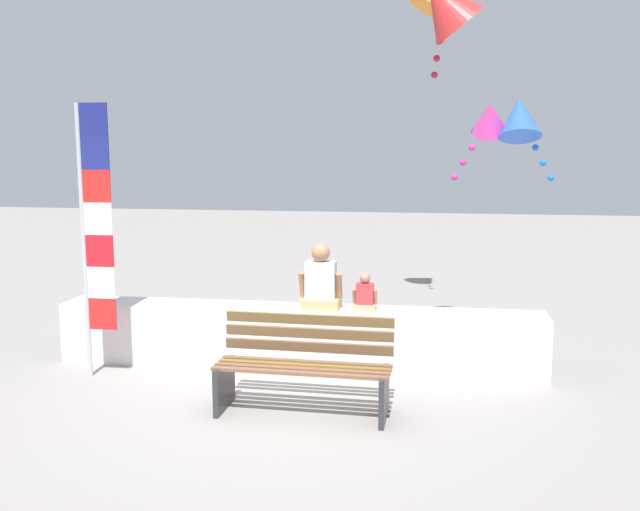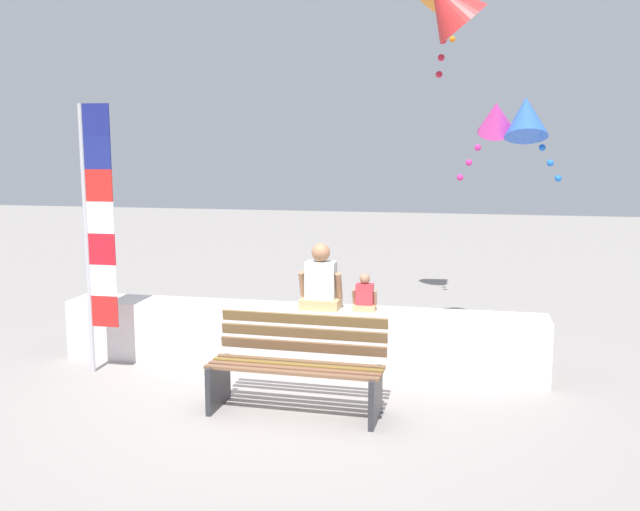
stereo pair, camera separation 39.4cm
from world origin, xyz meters
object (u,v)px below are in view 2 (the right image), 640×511
(flag_banner, at_px, (95,227))
(kite_magenta, at_px, (495,118))
(person_child, at_px, (365,296))
(kite_blue, at_px, (526,117))
(park_bench, at_px, (297,368))
(person_adult, at_px, (321,283))
(kite_red, at_px, (448,4))

(flag_banner, relative_size, kite_magenta, 2.81)
(person_child, xyz_separation_m, kite_magenta, (1.38, 1.26, 1.96))
(kite_magenta, xyz_separation_m, kite_blue, (0.35, -0.03, 0.01))
(person_child, bearing_deg, park_bench, -108.64)
(flag_banner, bearing_deg, kite_magenta, 24.66)
(person_adult, height_order, person_child, person_adult)
(kite_red, bearing_deg, kite_blue, 28.61)
(park_bench, height_order, person_child, person_child)
(person_child, distance_m, kite_blue, 2.89)
(park_bench, bearing_deg, person_child, 71.36)
(park_bench, bearing_deg, person_adult, 91.93)
(person_adult, distance_m, kite_red, 3.40)
(park_bench, distance_m, person_child, 1.47)
(flag_banner, bearing_deg, kite_blue, 22.62)
(person_adult, distance_m, flag_banner, 2.52)
(park_bench, relative_size, kite_magenta, 1.59)
(kite_blue, bearing_deg, person_child, -144.63)
(park_bench, xyz_separation_m, flag_banner, (-2.38, 0.66, 1.20))
(kite_magenta, distance_m, kite_blue, 0.36)
(park_bench, relative_size, kite_red, 1.39)
(person_child, height_order, kite_red, kite_red)
(park_bench, bearing_deg, flag_banner, 164.54)
(park_bench, distance_m, kite_magenta, 3.97)
(person_child, xyz_separation_m, kite_red, (0.79, 0.72, 3.19))
(park_bench, relative_size, person_adult, 2.25)
(flag_banner, relative_size, kite_red, 2.45)
(flag_banner, xyz_separation_m, kite_blue, (4.56, 1.90, 1.19))
(person_child, bearing_deg, person_adult, -179.95)
(person_adult, distance_m, kite_magenta, 2.91)
(kite_red, bearing_deg, person_adult, -150.86)
(kite_magenta, xyz_separation_m, kite_red, (-0.58, -0.54, 1.22))
(park_bench, distance_m, person_adult, 1.44)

